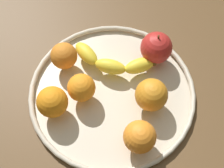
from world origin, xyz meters
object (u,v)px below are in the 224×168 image
Objects in this scene: orange_center at (64,56)px; orange_front_left at (151,95)px; banana at (114,62)px; orange_back_right at (81,88)px; fruit_bowl at (112,92)px; orange_front_right at (140,137)px; apple at (156,48)px; orange_back_left at (52,102)px.

orange_front_left reaches higher than orange_center.
orange_front_left is (10.67, -7.55, 1.93)cm from banana.
orange_front_left is 1.15× the size of orange_back_right.
orange_front_left is 15.83cm from orange_back_right.
fruit_bowl is 5.65× the size of orange_front_right.
fruit_bowl is 14.77cm from orange_front_right.
orange_center is 23.00cm from orange_front_left.
banana reaches higher than fruit_bowl.
orange_center reaches higher than fruit_bowl.
apple reaches higher than orange_back_right.
apple is at bearing 96.38° from orange_front_left.
orange_center is 1.00× the size of orange_back_right.
orange_back_left is (1.69, -12.45, 0.27)cm from orange_center.
orange_center is 0.92× the size of orange_back_left.
orange_back_left is (-19.28, -20.07, -0.37)cm from apple.
orange_front_left is at bearing 19.35° from orange_back_left.
orange_center is at bearing 167.00° from orange_front_left.
orange_front_right reaches higher than orange_center.
orange_center is (-13.13, 4.37, 4.14)cm from fruit_bowl.
orange_front_right is at bearing -87.34° from apple.
orange_back_right is at bearing -133.83° from apple.
orange_front_right is at bearing -59.66° from banana.
apple is at bearing 92.66° from orange_front_right.
orange_front_left reaches higher than fruit_bowl.
apple reaches higher than fruit_bowl.
fruit_bowl is at bearing 129.15° from orange_front_right.
orange_front_right reaches higher than fruit_bowl.
fruit_bowl is 5.34× the size of orange_front_left.
apple is at bearing 56.82° from fruit_bowl.
orange_back_left reaches higher than banana.
orange_back_left is at bearing -144.77° from fruit_bowl.
orange_back_left is at bearing 172.02° from orange_front_right.
banana is at bearing 120.23° from orange_front_right.
apple is 1.22× the size of orange_front_right.
orange_back_left is (-20.71, -7.27, -0.20)cm from orange_front_left.
orange_center is at bearing -160.03° from apple.
orange_center is 0.87× the size of orange_front_left.
orange_back_right is 0.92× the size of orange_front_right.
fruit_bowl is at bearing 35.23° from orange_back_left.
orange_center is at bearing 145.23° from orange_front_right.
orange_back_right is at bearing -155.98° from fruit_bowl.
fruit_bowl is 10.38cm from orange_front_left.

